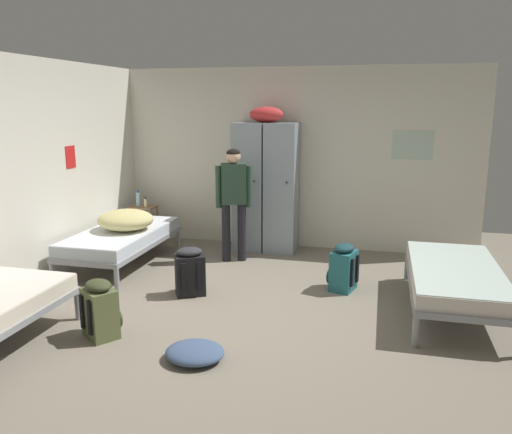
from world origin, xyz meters
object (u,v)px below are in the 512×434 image
Objects in this scene: locker_bank at (266,184)px; lotion_bottle at (146,203)px; bed_left_rear at (122,238)px; water_bottle at (138,199)px; backpack_black at (190,272)px; clothes_pile_denim at (195,352)px; person_traveler at (234,194)px; shelf_unit at (143,221)px; bed_right at (455,277)px; bedding_heap at (126,220)px; backpack_teal at (343,268)px; backpack_olive at (101,310)px.

locker_bank reaches higher than lotion_bottle.
water_bottle is (-0.33, 1.17, 0.30)m from bed_left_rear.
backpack_black is 1.09× the size of clothes_pile_denim.
bed_left_rear is 12.11× the size of lotion_bottle.
person_traveler is at bearing -18.87° from lotion_bottle.
person_traveler is 3.03× the size of clothes_pile_denim.
bed_right is at bearing -21.95° from shelf_unit.
person_traveler is 1.51m from backpack_black.
shelf_unit is 0.37× the size of person_traveler.
backpack_teal is at bearing -4.68° from bedding_heap.
backpack_black is at bearing -33.62° from bedding_heap.
bed_left_rear is 1.15m from lotion_bottle.
bed_right is 7.80× the size of water_bottle.
shelf_unit is at bearing -177.39° from locker_bank.
lotion_bottle is at bearing 161.13° from person_traveler.
locker_bank is 0.72m from person_traveler.
clothes_pile_denim is at bearing -12.20° from backpack_olive.
backpack_black is at bearing -101.83° from locker_bank.
locker_bank is at bearing 75.74° from backpack_olive.
bedding_heap reaches higher than bed_left_rear.
bed_right is 3.45× the size of backpack_black.
clothes_pile_denim is at bearing -80.46° from person_traveler.
bedding_heap is 4.61× the size of lotion_bottle.
backpack_black is (-0.42, -2.01, -0.71)m from locker_bank.
locker_bank is 1.09× the size of bed_right.
water_bottle reaches higher than bed_left_rear.
bed_right is at bearing -21.82° from lotion_bottle.
person_traveler is 2.94m from clothes_pile_denim.
lotion_bottle is at bearing 127.31° from backpack_black.
bed_left_rear is 2.92m from backpack_teal.
locker_bank is 3.76× the size of backpack_black.
bedding_heap reaches higher than backpack_teal.
locker_bank reaches higher than shelf_unit.
clothes_pile_denim is (0.47, -2.78, -0.86)m from person_traveler.
locker_bank is 1.35× the size of person_traveler.
locker_bank reaches higher than backpack_black.
bed_left_rear is 0.25m from bedding_heap.
backpack_black is (-0.12, -1.35, -0.66)m from person_traveler.
bed_left_rear is at bearing -80.79° from lotion_bottle.
locker_bank is 2.86× the size of bedding_heap.
person_traveler is at bearing 99.54° from clothes_pile_denim.
water_bottle is 0.44× the size of backpack_olive.
bedding_heap is 1.47m from backpack_black.
bedding_heap reaches higher than bed_right.
locker_bank is 3.63× the size of shelf_unit.
lotion_bottle is at bearing -21.80° from water_bottle.
lotion_bottle is at bearing 99.21° from bed_left_rear.
lotion_bottle is 0.29× the size of backpack_olive.
lotion_bottle is (-0.18, 1.11, 0.26)m from bed_left_rear.
person_traveler reaches higher than bed_left_rear.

